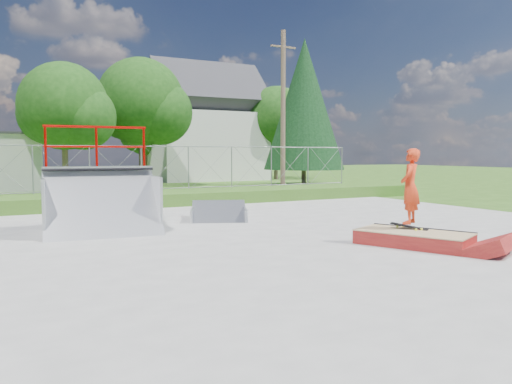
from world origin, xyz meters
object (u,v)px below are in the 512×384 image
quarter_pipe (101,179)px  flat_bank_ramp (219,212)px  grind_box (413,239)px  skater (410,190)px

quarter_pipe → flat_bank_ramp: bearing=18.4°
grind_box → flat_bank_ramp: size_ratio=1.49×
quarter_pipe → skater: bearing=-34.4°
grind_box → flat_bank_ramp: 6.12m
grind_box → skater: skater is taller
grind_box → flat_bank_ramp: (-1.98, 5.79, 0.07)m
quarter_pipe → flat_bank_ramp: quarter_pipe is taller
quarter_pipe → skater: size_ratio=1.66×
grind_box → quarter_pipe: size_ratio=0.94×
grind_box → quarter_pipe: quarter_pipe is taller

